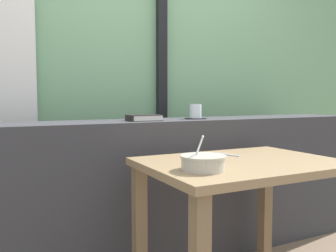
% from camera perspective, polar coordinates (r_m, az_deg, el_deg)
% --- Properties ---
extents(outdoor_backdrop, '(4.80, 0.08, 2.80)m').
position_cam_1_polar(outdoor_backdrop, '(2.69, -5.95, 13.28)').
color(outdoor_backdrop, '#7AAD7F').
rests_on(outdoor_backdrop, ground).
extents(window_divider_post, '(0.07, 0.05, 2.60)m').
position_cam_1_polar(window_divider_post, '(2.70, -1.00, 11.14)').
color(window_divider_post, black).
rests_on(window_divider_post, ground).
extents(dark_console_ledge, '(2.80, 0.38, 0.86)m').
position_cam_1_polar(dark_console_ledge, '(2.22, -0.47, -10.09)').
color(dark_console_ledge, '#38383D').
rests_on(dark_console_ledge, ground).
extents(breakfast_table, '(0.90, 0.66, 0.70)m').
position_cam_1_polar(breakfast_table, '(1.72, 11.67, -9.61)').
color(breakfast_table, '#826849').
rests_on(breakfast_table, ground).
extents(coaster_square, '(0.10, 0.10, 0.00)m').
position_cam_1_polar(coaster_square, '(2.23, 4.42, 1.20)').
color(coaster_square, black).
rests_on(coaster_square, dark_console_ledge).
extents(juice_glass, '(0.07, 0.07, 0.09)m').
position_cam_1_polar(juice_glass, '(2.23, 4.43, 2.30)').
color(juice_glass, white).
rests_on(juice_glass, coaster_square).
extents(closed_book, '(0.19, 0.14, 0.03)m').
position_cam_1_polar(closed_book, '(2.05, -3.89, 1.33)').
color(closed_book, black).
rests_on(closed_book, dark_console_ledge).
extents(soup_bowl, '(0.19, 0.19, 0.14)m').
position_cam_1_polar(soup_bowl, '(1.44, 5.63, -5.88)').
color(soup_bowl, '#BCB7A8').
rests_on(soup_bowl, breakfast_table).
extents(fork_utensil, '(0.06, 0.17, 0.01)m').
position_cam_1_polar(fork_utensil, '(1.85, 9.33, -4.51)').
color(fork_utensil, silver).
rests_on(fork_utensil, breakfast_table).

